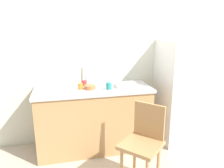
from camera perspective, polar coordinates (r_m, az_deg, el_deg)
The scene contains 11 objects.
back_wall at distance 3.30m, azimuth 0.29°, elevation 6.98°, with size 4.80×0.10×2.51m, color silver.
cabinet_base at distance 3.13m, azimuth -4.73°, elevation -9.28°, with size 1.54×0.60×0.86m, color tan.
countertop at distance 2.97m, azimuth -4.92°, elevation -1.34°, with size 1.58×0.64×0.04m, color #B7B7BC.
faucet at distance 3.17m, azimuth -6.92°, elevation 2.63°, with size 0.02×0.02×0.28m, color #B7B7BC.
refrigerator at distance 3.41m, azimuth 17.09°, elevation -1.91°, with size 0.55×0.64×1.52m, color white.
chair at distance 2.48m, azimuth 8.30°, elevation -14.42°, with size 0.57×0.57×0.89m.
dish_tray at distance 3.01m, azimuth 3.54°, elevation -0.23°, with size 0.28×0.20×0.05m, color white.
terracotta_bowl at distance 2.91m, azimuth -5.78°, elevation -0.80°, with size 0.15×0.15×0.05m, color #C67042.
cup_teal at distance 2.88m, azimuth -0.83°, elevation -0.49°, with size 0.08×0.08×0.09m, color teal.
cup_red at distance 3.08m, azimuth -7.32°, elevation 0.26°, with size 0.08×0.08×0.08m, color red.
cup_orange at distance 2.92m, azimuth -8.26°, elevation -0.58°, with size 0.06×0.06×0.08m, color orange.
Camera 1 is at (-0.76, -2.18, 1.71)m, focal length 34.85 mm.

